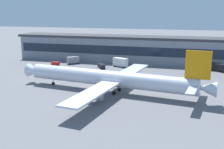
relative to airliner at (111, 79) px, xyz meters
name	(u,v)px	position (x,y,z in m)	size (l,w,h in m)	color
ground_plane	(128,94)	(5.62, 0.01, -4.59)	(600.00, 600.00, 0.00)	slate
terminal_building	(153,50)	(5.62, 55.89, 2.06)	(144.97, 14.94, 13.27)	gray
airliner	(111,79)	(0.00, 0.00, 0.00)	(65.96, 57.14, 15.31)	silver
baggage_tug	(55,63)	(-38.45, 35.60, -3.51)	(3.80, 2.44, 1.85)	red
fuel_truck	(219,67)	(36.27, 43.92, -2.71)	(8.34, 7.39, 3.35)	black
catering_truck	(120,62)	(-7.74, 41.65, -2.30)	(7.65, 5.06, 4.15)	white
crew_van	(197,70)	(27.17, 35.86, -3.13)	(5.56, 3.31, 2.55)	#2651A5
stair_truck	(73,60)	(-32.24, 42.06, -2.62)	(5.91, 5.97, 3.55)	gray
belt_loader	(101,66)	(-15.26, 35.95, -3.44)	(5.23, 6.43, 1.95)	black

